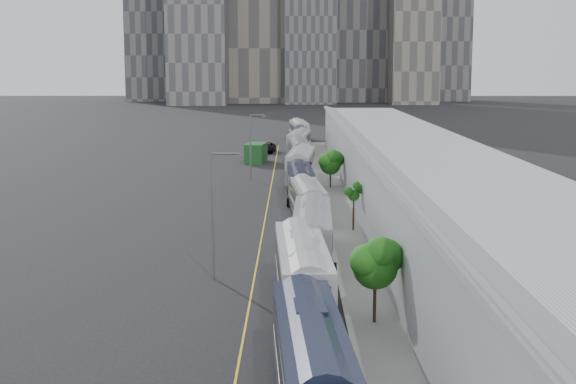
{
  "coord_description": "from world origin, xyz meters",
  "views": [
    {
      "loc": [
        1.06,
        -10.03,
        13.89
      ],
      "look_at": [
        0.65,
        60.35,
        3.0
      ],
      "focal_mm": 50.0,
      "sensor_mm": 36.0,
      "label": 1
    }
  ],
  "objects_px": {
    "bus_3": "(312,238)",
    "bus_4": "(307,203)",
    "bus_8": "(299,145)",
    "bus_2": "(302,278)",
    "suv": "(266,147)",
    "bus_6": "(301,167)",
    "bus_7": "(299,154)",
    "bus_1": "(311,368)",
    "bus_5": "(300,185)",
    "bus_10": "(299,132)",
    "street_lamp_near": "(216,206)",
    "shipping_container": "(256,153)",
    "bus_9": "(300,138)",
    "street_lamp_far": "(252,142)"
  },
  "relations": [
    {
      "from": "bus_3",
      "to": "bus_4",
      "type": "relative_size",
      "value": 1.09
    },
    {
      "from": "bus_10",
      "to": "bus_6",
      "type": "bearing_deg",
      "value": -94.38
    },
    {
      "from": "bus_1",
      "to": "bus_2",
      "type": "relative_size",
      "value": 0.96
    },
    {
      "from": "bus_6",
      "to": "shipping_container",
      "type": "bearing_deg",
      "value": 112.5
    },
    {
      "from": "bus_7",
      "to": "bus_8",
      "type": "distance_m",
      "value": 13.15
    },
    {
      "from": "bus_3",
      "to": "bus_8",
      "type": "height_order",
      "value": "bus_8"
    },
    {
      "from": "street_lamp_near",
      "to": "suv",
      "type": "distance_m",
      "value": 80.76
    },
    {
      "from": "bus_7",
      "to": "bus_8",
      "type": "bearing_deg",
      "value": 87.37
    },
    {
      "from": "bus_2",
      "to": "bus_10",
      "type": "xyz_separation_m",
      "value": [
        0.66,
        108.42,
        -0.01
      ]
    },
    {
      "from": "bus_1",
      "to": "bus_6",
      "type": "height_order",
      "value": "bus_6"
    },
    {
      "from": "bus_5",
      "to": "bus_9",
      "type": "xyz_separation_m",
      "value": [
        0.52,
        58.57,
        -0.03
      ]
    },
    {
      "from": "bus_3",
      "to": "street_lamp_near",
      "type": "distance_m",
      "value": 8.94
    },
    {
      "from": "bus_2",
      "to": "bus_3",
      "type": "xyz_separation_m",
      "value": [
        0.87,
        11.44,
        -0.04
      ]
    },
    {
      "from": "bus_1",
      "to": "shipping_container",
      "type": "bearing_deg",
      "value": 90.82
    },
    {
      "from": "bus_8",
      "to": "street_lamp_far",
      "type": "height_order",
      "value": "street_lamp_far"
    },
    {
      "from": "bus_8",
      "to": "street_lamp_far",
      "type": "xyz_separation_m",
      "value": [
        -6.1,
        -29.09,
        3.11
      ]
    },
    {
      "from": "street_lamp_far",
      "to": "bus_9",
      "type": "bearing_deg",
      "value": 81.59
    },
    {
      "from": "bus_6",
      "to": "bus_9",
      "type": "height_order",
      "value": "bus_6"
    },
    {
      "from": "bus_4",
      "to": "street_lamp_far",
      "type": "height_order",
      "value": "street_lamp_far"
    },
    {
      "from": "bus_4",
      "to": "bus_6",
      "type": "bearing_deg",
      "value": 86.33
    },
    {
      "from": "bus_1",
      "to": "bus_7",
      "type": "bearing_deg",
      "value": 86.6
    },
    {
      "from": "bus_7",
      "to": "bus_9",
      "type": "relative_size",
      "value": 1.04
    },
    {
      "from": "bus_3",
      "to": "bus_6",
      "type": "xyz_separation_m",
      "value": [
        -0.42,
        41.59,
        0.03
      ]
    },
    {
      "from": "bus_2",
      "to": "shipping_container",
      "type": "distance_m",
      "value": 73.2
    },
    {
      "from": "bus_3",
      "to": "bus_5",
      "type": "relative_size",
      "value": 1.08
    },
    {
      "from": "shipping_container",
      "to": "suv",
      "type": "distance_m",
      "value": 13.98
    },
    {
      "from": "bus_7",
      "to": "street_lamp_near",
      "type": "xyz_separation_m",
      "value": [
        -6.03,
        -63.83,
        3.36
      ]
    },
    {
      "from": "bus_5",
      "to": "bus_7",
      "type": "bearing_deg",
      "value": 88.24
    },
    {
      "from": "bus_7",
      "to": "street_lamp_far",
      "type": "distance_m",
      "value": 17.35
    },
    {
      "from": "bus_8",
      "to": "bus_3",
      "type": "bearing_deg",
      "value": -84.11
    },
    {
      "from": "bus_8",
      "to": "street_lamp_far",
      "type": "bearing_deg",
      "value": -96.27
    },
    {
      "from": "bus_3",
      "to": "bus_10",
      "type": "height_order",
      "value": "bus_10"
    },
    {
      "from": "bus_3",
      "to": "bus_9",
      "type": "relative_size",
      "value": 1.1
    },
    {
      "from": "bus_3",
      "to": "street_lamp_near",
      "type": "height_order",
      "value": "street_lamp_near"
    },
    {
      "from": "bus_2",
      "to": "bus_1",
      "type": "bearing_deg",
      "value": -91.78
    },
    {
      "from": "street_lamp_far",
      "to": "shipping_container",
      "type": "distance_m",
      "value": 19.14
    },
    {
      "from": "bus_6",
      "to": "suv",
      "type": "height_order",
      "value": "bus_6"
    },
    {
      "from": "bus_5",
      "to": "bus_8",
      "type": "bearing_deg",
      "value": 88.22
    },
    {
      "from": "bus_1",
      "to": "bus_7",
      "type": "height_order",
      "value": "bus_1"
    },
    {
      "from": "bus_5",
      "to": "bus_4",
      "type": "bearing_deg",
      "value": -88.75
    },
    {
      "from": "bus_2",
      "to": "suv",
      "type": "xyz_separation_m",
      "value": [
        -5.06,
        86.89,
        -0.85
      ]
    },
    {
      "from": "bus_1",
      "to": "bus_10",
      "type": "relative_size",
      "value": 0.96
    },
    {
      "from": "bus_3",
      "to": "bus_6",
      "type": "bearing_deg",
      "value": 92.4
    },
    {
      "from": "bus_2",
      "to": "shipping_container",
      "type": "bearing_deg",
      "value": 92.12
    },
    {
      "from": "bus_10",
      "to": "bus_2",
      "type": "bearing_deg",
      "value": -94.51
    },
    {
      "from": "bus_2",
      "to": "bus_9",
      "type": "bearing_deg",
      "value": 86.95
    },
    {
      "from": "bus_6",
      "to": "bus_8",
      "type": "bearing_deg",
      "value": 94.48
    },
    {
      "from": "bus_1",
      "to": "bus_5",
      "type": "xyz_separation_m",
      "value": [
        0.05,
        52.9,
        -0.09
      ]
    },
    {
      "from": "bus_7",
      "to": "bus_10",
      "type": "height_order",
      "value": "bus_10"
    },
    {
      "from": "bus_4",
      "to": "bus_7",
      "type": "relative_size",
      "value": 0.97
    }
  ]
}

